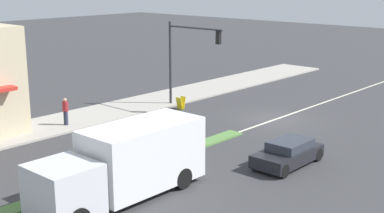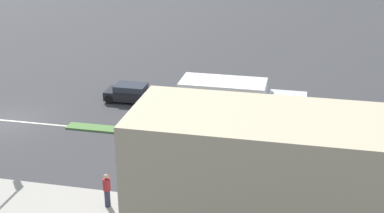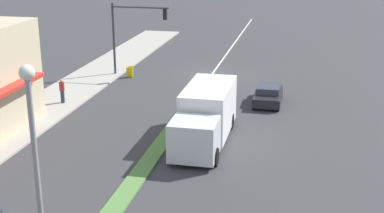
{
  "view_description": "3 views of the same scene",
  "coord_description": "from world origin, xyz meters",
  "px_view_note": "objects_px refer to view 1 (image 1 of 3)",
  "views": [
    {
      "loc": [
        -17.65,
        27.24,
        8.7
      ],
      "look_at": [
        0.73,
        6.94,
        1.97
      ],
      "focal_mm": 50.0,
      "sensor_mm": 36.0,
      "label": 1
    },
    {
      "loc": [
        27.71,
        17.85,
        13.08
      ],
      "look_at": [
        -1.75,
        11.38,
        1.25
      ],
      "focal_mm": 50.0,
      "sensor_mm": 36.0,
      "label": 2
    },
    {
      "loc": [
        -7.25,
        40.87,
        10.79
      ],
      "look_at": [
        -1.06,
        12.3,
        1.31
      ],
      "focal_mm": 50.0,
      "sensor_mm": 36.0,
      "label": 3
    }
  ],
  "objects_px": {
    "traffic_signal_main": "(186,51)",
    "sedan_dark": "(288,153)",
    "pedestrian": "(65,111)",
    "warning_aframe_sign": "(181,103)",
    "delivery_truck": "(126,162)"
  },
  "relations": [
    {
      "from": "traffic_signal_main",
      "to": "sedan_dark",
      "type": "bearing_deg",
      "value": 156.01
    },
    {
      "from": "pedestrian",
      "to": "warning_aframe_sign",
      "type": "distance_m",
      "value": 7.95
    },
    {
      "from": "delivery_truck",
      "to": "sedan_dark",
      "type": "xyz_separation_m",
      "value": [
        -2.8,
        -7.56,
        -0.89
      ]
    },
    {
      "from": "sedan_dark",
      "to": "delivery_truck",
      "type": "bearing_deg",
      "value": 69.68
    },
    {
      "from": "pedestrian",
      "to": "warning_aframe_sign",
      "type": "bearing_deg",
      "value": -105.36
    },
    {
      "from": "traffic_signal_main",
      "to": "warning_aframe_sign",
      "type": "xyz_separation_m",
      "value": [
        0.03,
        0.47,
        -3.47
      ]
    },
    {
      "from": "sedan_dark",
      "to": "traffic_signal_main",
      "type": "bearing_deg",
      "value": -23.99
    },
    {
      "from": "sedan_dark",
      "to": "warning_aframe_sign",
      "type": "bearing_deg",
      "value": -21.88
    },
    {
      "from": "pedestrian",
      "to": "traffic_signal_main",
      "type": "bearing_deg",
      "value": -104.72
    },
    {
      "from": "traffic_signal_main",
      "to": "pedestrian",
      "type": "bearing_deg",
      "value": 75.28
    },
    {
      "from": "pedestrian",
      "to": "delivery_truck",
      "type": "bearing_deg",
      "value": 157.21
    },
    {
      "from": "traffic_signal_main",
      "to": "delivery_truck",
      "type": "distance_m",
      "value": 15.22
    },
    {
      "from": "warning_aframe_sign",
      "to": "sedan_dark",
      "type": "relative_size",
      "value": 0.22
    },
    {
      "from": "delivery_truck",
      "to": "pedestrian",
      "type": "bearing_deg",
      "value": -22.79
    },
    {
      "from": "traffic_signal_main",
      "to": "pedestrian",
      "type": "relative_size",
      "value": 3.46
    }
  ]
}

